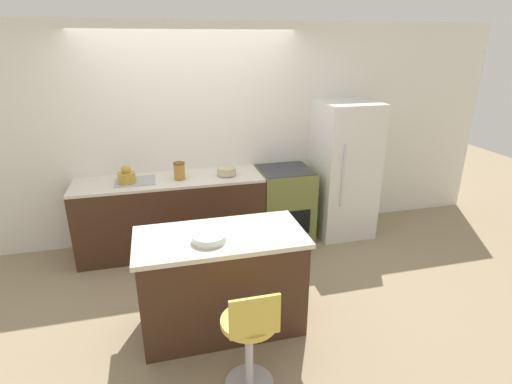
{
  "coord_description": "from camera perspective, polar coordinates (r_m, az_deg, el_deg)",
  "views": [
    {
      "loc": [
        -0.42,
        -4.12,
        2.38
      ],
      "look_at": [
        0.51,
        -0.44,
        0.94
      ],
      "focal_mm": 28.0,
      "sensor_mm": 36.0,
      "label": 1
    }
  ],
  "objects": [
    {
      "name": "stool_chair",
      "position": [
        2.96,
        -0.86,
        -20.42
      ],
      "size": [
        0.4,
        0.4,
        0.88
      ],
      "color": "#B7B7BC",
      "rests_on": "ground_plane"
    },
    {
      "name": "fruit_bowl",
      "position": [
        3.19,
        -6.73,
        -6.5
      ],
      "size": [
        0.27,
        0.27,
        0.06
      ],
      "color": "white",
      "rests_on": "kitchen_island"
    },
    {
      "name": "canister_jar",
      "position": [
        4.63,
        -10.91,
        3.05
      ],
      "size": [
        0.13,
        0.13,
        0.19
      ],
      "color": "#B77F33",
      "rests_on": "back_counter"
    },
    {
      "name": "mixing_bowl",
      "position": [
        4.71,
        -4.24,
        3.0
      ],
      "size": [
        0.22,
        0.22,
        0.09
      ],
      "color": "#C1B28E",
      "rests_on": "back_counter"
    },
    {
      "name": "kettle",
      "position": [
        4.65,
        -18.0,
        2.21
      ],
      "size": [
        0.19,
        0.19,
        0.2
      ],
      "color": "#B29333",
      "rests_on": "back_counter"
    },
    {
      "name": "kitchen_island",
      "position": [
        3.52,
        -4.91,
        -12.59
      ],
      "size": [
        1.4,
        0.69,
        0.89
      ],
      "color": "#422819",
      "rests_on": "ground_plane"
    },
    {
      "name": "ground_plane",
      "position": [
        4.77,
        -7.4,
        -9.28
      ],
      "size": [
        14.0,
        14.0,
        0.0
      ],
      "primitive_type": "plane",
      "color": "#998466"
    },
    {
      "name": "refrigerator",
      "position": [
        5.19,
        12.41,
        3.17
      ],
      "size": [
        0.69,
        0.73,
        1.7
      ],
      "color": "silver",
      "rests_on": "ground_plane"
    },
    {
      "name": "oven_range",
      "position": [
        5.08,
        4.08,
        -1.58
      ],
      "size": [
        0.65,
        0.64,
        0.9
      ],
      "color": "olive",
      "rests_on": "ground_plane"
    },
    {
      "name": "back_counter",
      "position": [
        4.85,
        -11.92,
        -3.14
      ],
      "size": [
        2.14,
        0.63,
        0.9
      ],
      "color": "#422819",
      "rests_on": "ground_plane"
    },
    {
      "name": "wall_back",
      "position": [
        4.93,
        -9.12,
        7.91
      ],
      "size": [
        8.0,
        0.06,
        2.6
      ],
      "color": "white",
      "rests_on": "ground_plane"
    }
  ]
}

